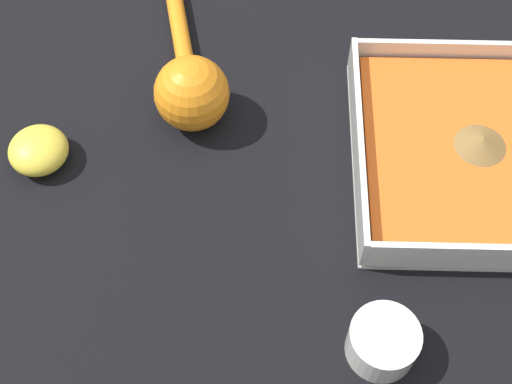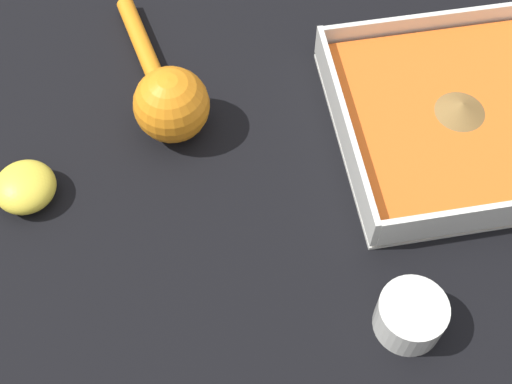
{
  "view_description": "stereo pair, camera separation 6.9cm",
  "coord_description": "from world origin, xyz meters",
  "px_view_note": "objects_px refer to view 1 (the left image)",
  "views": [
    {
      "loc": [
        0.41,
        -0.2,
        0.62
      ],
      "look_at": [
        0.06,
        -0.21,
        0.02
      ],
      "focal_mm": 50.0,
      "sensor_mm": 36.0,
      "label": 1
    },
    {
      "loc": [
        0.41,
        -0.27,
        0.62
      ],
      "look_at": [
        0.06,
        -0.21,
        0.02
      ],
      "focal_mm": 50.0,
      "sensor_mm": 36.0,
      "label": 2
    }
  ],
  "objects_px": {
    "spice_bowl": "(382,343)",
    "lemon_half": "(38,150)",
    "lemon_squeezer": "(190,86)",
    "square_dish": "(477,154)"
  },
  "relations": [
    {
      "from": "square_dish",
      "to": "spice_bowl",
      "type": "bearing_deg",
      "value": -28.44
    },
    {
      "from": "lemon_squeezer",
      "to": "lemon_half",
      "type": "height_order",
      "value": "lemon_squeezer"
    },
    {
      "from": "square_dish",
      "to": "spice_bowl",
      "type": "distance_m",
      "value": 0.23
    },
    {
      "from": "lemon_squeezer",
      "to": "square_dish",
      "type": "bearing_deg",
      "value": 65.83
    },
    {
      "from": "lemon_half",
      "to": "lemon_squeezer",
      "type": "bearing_deg",
      "value": 115.17
    },
    {
      "from": "lemon_squeezer",
      "to": "lemon_half",
      "type": "bearing_deg",
      "value": -76.62
    },
    {
      "from": "spice_bowl",
      "to": "lemon_half",
      "type": "height_order",
      "value": "spice_bowl"
    },
    {
      "from": "spice_bowl",
      "to": "lemon_half",
      "type": "bearing_deg",
      "value": -120.15
    },
    {
      "from": "square_dish",
      "to": "lemon_half",
      "type": "bearing_deg",
      "value": -89.15
    },
    {
      "from": "spice_bowl",
      "to": "lemon_squeezer",
      "type": "distance_m",
      "value": 0.33
    }
  ]
}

